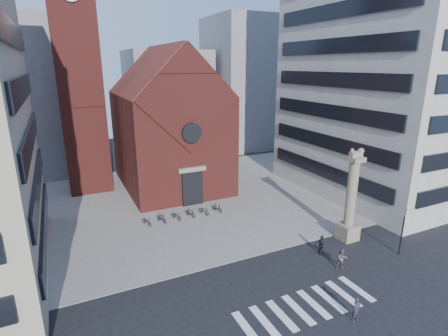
{
  "coord_description": "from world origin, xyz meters",
  "views": [
    {
      "loc": [
        -12.96,
        -18.42,
        15.58
      ],
      "look_at": [
        -0.27,
        8.0,
        6.87
      ],
      "focal_mm": 28.0,
      "sensor_mm": 36.0,
      "label": 1
    }
  ],
  "objects_px": {
    "pedestrian_0": "(356,309)",
    "pedestrian_2": "(321,245)",
    "scooter_0": "(147,221)",
    "pedestrian_1": "(342,259)",
    "lion_column": "(350,204)",
    "traffic_light": "(402,230)"
  },
  "relations": [
    {
      "from": "pedestrian_0",
      "to": "pedestrian_2",
      "type": "relative_size",
      "value": 0.93
    },
    {
      "from": "scooter_0",
      "to": "pedestrian_1",
      "type": "bearing_deg",
      "value": -69.32
    },
    {
      "from": "lion_column",
      "to": "pedestrian_0",
      "type": "height_order",
      "value": "lion_column"
    },
    {
      "from": "lion_column",
      "to": "traffic_light",
      "type": "xyz_separation_m",
      "value": [
        1.99,
        -4.0,
        -1.17
      ]
    },
    {
      "from": "pedestrian_0",
      "to": "scooter_0",
      "type": "height_order",
      "value": "pedestrian_0"
    },
    {
      "from": "traffic_light",
      "to": "scooter_0",
      "type": "distance_m",
      "value": 23.48
    },
    {
      "from": "pedestrian_1",
      "to": "scooter_0",
      "type": "relative_size",
      "value": 1.07
    },
    {
      "from": "pedestrian_2",
      "to": "scooter_0",
      "type": "bearing_deg",
      "value": 61.52
    },
    {
      "from": "pedestrian_2",
      "to": "scooter_0",
      "type": "xyz_separation_m",
      "value": [
        -12.04,
        12.0,
        -0.41
      ]
    },
    {
      "from": "lion_column",
      "to": "scooter_0",
      "type": "distance_m",
      "value": 19.64
    },
    {
      "from": "lion_column",
      "to": "pedestrian_0",
      "type": "relative_size",
      "value": 5.23
    },
    {
      "from": "lion_column",
      "to": "pedestrian_1",
      "type": "distance_m",
      "value": 5.96
    },
    {
      "from": "traffic_light",
      "to": "pedestrian_0",
      "type": "xyz_separation_m",
      "value": [
        -9.47,
        -4.39,
        -1.46
      ]
    },
    {
      "from": "pedestrian_1",
      "to": "pedestrian_2",
      "type": "distance_m",
      "value": 2.39
    },
    {
      "from": "pedestrian_1",
      "to": "pedestrian_2",
      "type": "bearing_deg",
      "value": 106.3
    },
    {
      "from": "lion_column",
      "to": "pedestrian_1",
      "type": "xyz_separation_m",
      "value": [
        -4.04,
        -3.54,
        -2.58
      ]
    },
    {
      "from": "pedestrian_0",
      "to": "pedestrian_2",
      "type": "height_order",
      "value": "pedestrian_2"
    },
    {
      "from": "traffic_light",
      "to": "pedestrian_1",
      "type": "relative_size",
      "value": 2.46
    },
    {
      "from": "lion_column",
      "to": "scooter_0",
      "type": "xyz_separation_m",
      "value": [
        -16.1,
        10.85,
        -2.98
      ]
    },
    {
      "from": "pedestrian_0",
      "to": "scooter_0",
      "type": "relative_size",
      "value": 1.02
    },
    {
      "from": "pedestrian_2",
      "to": "lion_column",
      "type": "bearing_deg",
      "value": -57.75
    },
    {
      "from": "lion_column",
      "to": "scooter_0",
      "type": "bearing_deg",
      "value": 146.02
    }
  ]
}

